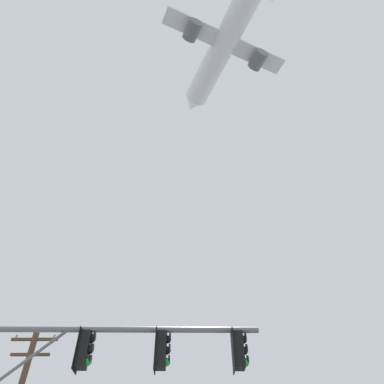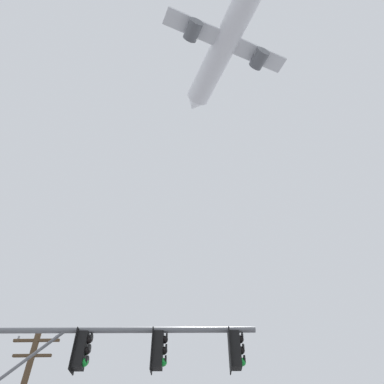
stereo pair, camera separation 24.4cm
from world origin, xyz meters
The scene contains 2 objects.
signal_pole_near centered at (-1.75, 6.21, 4.64)m, with size 7.21×0.52×5.93m.
airplane centered at (4.91, 19.06, 50.33)m, with size 16.71×21.64×6.16m.
Camera 1 is at (0.81, -3.26, 1.74)m, focal length 34.55 mm.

